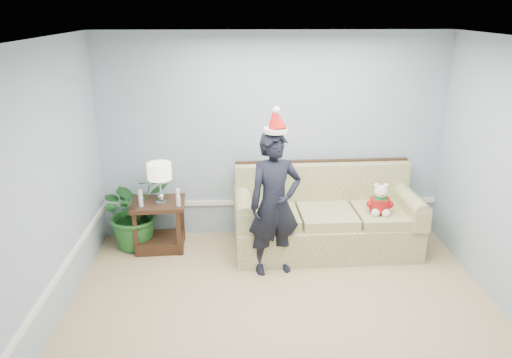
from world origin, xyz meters
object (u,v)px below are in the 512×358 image
(table_lamp, at_px, (159,173))
(teddy_bear, at_px, (380,203))
(sofa, at_px, (325,220))
(side_table, at_px, (160,230))
(houseplant, at_px, (135,211))
(man, at_px, (275,204))

(table_lamp, bearing_deg, teddy_bear, -5.00)
(sofa, height_order, side_table, sofa)
(houseplant, relative_size, teddy_bear, 2.48)
(side_table, bearing_deg, houseplant, 166.85)
(table_lamp, bearing_deg, sofa, -0.07)
(sofa, distance_m, houseplant, 2.44)
(sofa, bearing_deg, side_table, 176.31)
(table_lamp, relative_size, man, 0.31)
(table_lamp, bearing_deg, man, -23.07)
(table_lamp, height_order, houseplant, table_lamp)
(sofa, xyz_separation_m, houseplant, (-2.43, 0.13, 0.11))
(sofa, xyz_separation_m, table_lamp, (-2.06, 0.00, 0.66))
(side_table, xyz_separation_m, teddy_bear, (2.74, -0.29, 0.45))
(table_lamp, bearing_deg, houseplant, 160.97)
(table_lamp, xyz_separation_m, teddy_bear, (2.69, -0.24, -0.34))
(man, bearing_deg, sofa, 25.80)
(houseplant, bearing_deg, table_lamp, -19.03)
(sofa, xyz_separation_m, man, (-0.69, -0.58, 0.46))
(houseplant, bearing_deg, teddy_bear, -6.76)
(sofa, distance_m, side_table, 2.12)
(side_table, bearing_deg, table_lamp, -46.25)
(table_lamp, distance_m, teddy_bear, 2.72)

